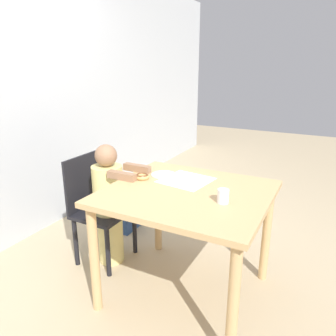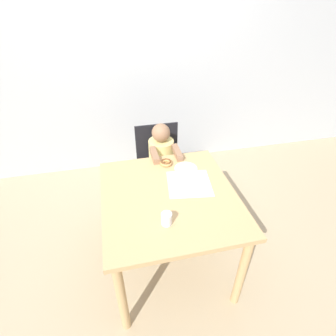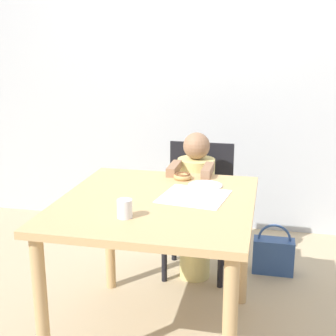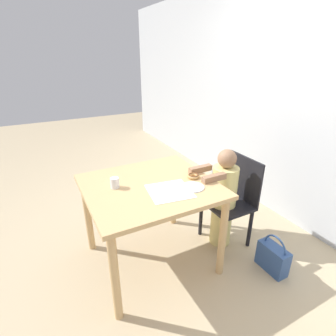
% 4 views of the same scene
% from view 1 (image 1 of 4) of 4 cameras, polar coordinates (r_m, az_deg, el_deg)
% --- Properties ---
extents(ground_plane, '(12.00, 12.00, 0.00)m').
position_cam_1_polar(ground_plane, '(2.44, 3.05, -20.69)').
color(ground_plane, tan).
extents(wall_back, '(8.00, 0.05, 2.50)m').
position_cam_1_polar(wall_back, '(2.97, -26.72, 10.79)').
color(wall_back, silver).
rests_on(wall_back, ground_plane).
extents(dining_table, '(0.93, 1.00, 0.76)m').
position_cam_1_polar(dining_table, '(2.10, 3.34, -6.73)').
color(dining_table, tan).
rests_on(dining_table, ground_plane).
extents(chair, '(0.42, 0.37, 0.85)m').
position_cam_1_polar(chair, '(2.64, -12.10, -6.62)').
color(chair, black).
rests_on(chair, ground_plane).
extents(child_figure, '(0.25, 0.43, 0.96)m').
position_cam_1_polar(child_figure, '(2.56, -10.17, -6.29)').
color(child_figure, '#E0D17F').
rests_on(child_figure, ground_plane).
extents(donut, '(0.10, 0.10, 0.03)m').
position_cam_1_polar(donut, '(2.26, -4.53, -1.45)').
color(donut, tan).
rests_on(donut, dining_table).
extents(napkin, '(0.35, 0.35, 0.00)m').
position_cam_1_polar(napkin, '(2.23, 3.16, -2.11)').
color(napkin, white).
rests_on(napkin, dining_table).
extents(handbag, '(0.27, 0.12, 0.34)m').
position_cam_1_polar(handbag, '(3.16, -6.72, -8.38)').
color(handbag, '#2D4C84').
rests_on(handbag, ground_plane).
extents(cup, '(0.07, 0.07, 0.08)m').
position_cam_1_polar(cup, '(1.89, 9.57, -4.85)').
color(cup, white).
rests_on(cup, dining_table).
extents(plate, '(0.18, 0.18, 0.01)m').
position_cam_1_polar(plate, '(2.34, -0.73, -1.15)').
color(plate, silver).
rests_on(plate, dining_table).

